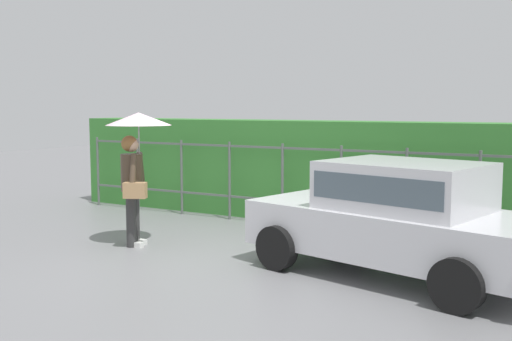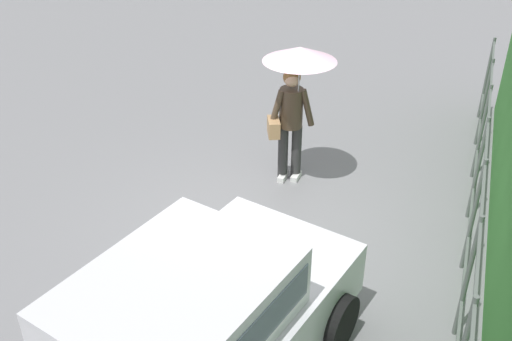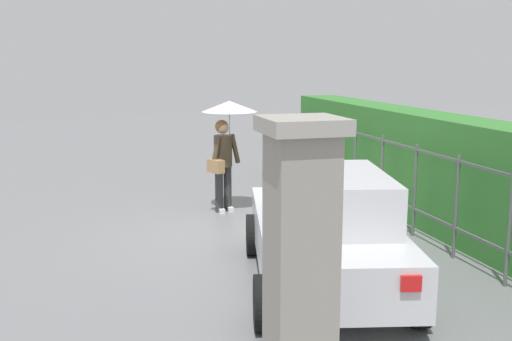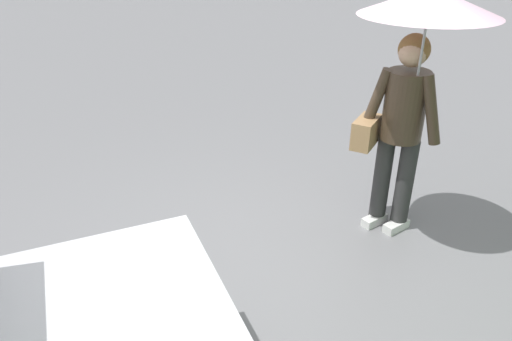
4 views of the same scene
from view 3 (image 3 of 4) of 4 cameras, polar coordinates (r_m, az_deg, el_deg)
ground_plane at (r=10.10m, az=-1.63°, el=-5.81°), size 40.00×40.00×0.00m
car at (r=7.58m, az=6.46°, el=-5.14°), size 3.97×2.51×1.48m
pedestrian at (r=11.14m, az=-2.82°, el=3.89°), size 1.02×1.02×2.08m
gate_pillar at (r=4.78m, az=4.21°, el=-9.15°), size 0.60×0.60×2.42m
fence_section at (r=10.48m, az=13.22°, el=-0.84°), size 10.30×0.05×1.50m
hedge_row at (r=10.82m, az=16.62°, el=0.04°), size 11.25×0.90×1.90m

